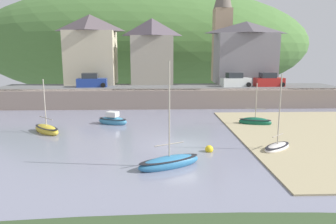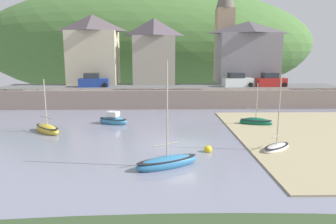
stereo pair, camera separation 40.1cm
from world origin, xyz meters
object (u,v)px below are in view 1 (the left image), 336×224
at_px(dinghy_open_wooden, 277,147).
at_px(parked_car_by_wall, 235,81).
at_px(waterfront_building_right, 245,52).
at_px(motorboat_with_cabin, 255,122).
at_px(parked_car_end_of_row, 269,81).
at_px(waterfront_building_centre, 152,51).
at_px(church_with_spire, 222,25).
at_px(sailboat_tall_mast, 113,120).
at_px(mooring_buoy, 209,149).
at_px(fishing_boat_green, 169,162).
at_px(parked_car_near_slipway, 92,81).
at_px(sailboat_far_left, 47,129).
at_px(waterfront_building_left, 91,49).

bearing_deg(dinghy_open_wooden, parked_car_by_wall, 42.35).
relative_size(waterfront_building_right, motorboat_with_cabin, 2.14).
relative_size(parked_car_by_wall, parked_car_end_of_row, 1.02).
relative_size(waterfront_building_centre, parked_car_by_wall, 2.30).
height_order(church_with_spire, parked_car_by_wall, church_with_spire).
distance_m(sailboat_tall_mast, mooring_buoy, 12.51).
bearing_deg(sailboat_tall_mast, dinghy_open_wooden, -12.22).
relative_size(fishing_boat_green, sailboat_tall_mast, 2.03).
distance_m(fishing_boat_green, mooring_buoy, 4.27).
bearing_deg(fishing_boat_green, waterfront_building_right, 40.52).
distance_m(motorboat_with_cabin, parked_car_near_slipway, 23.65).
height_order(fishing_boat_green, parked_car_near_slipway, fishing_boat_green).
relative_size(waterfront_building_right, dinghy_open_wooden, 1.64).
relative_size(waterfront_building_centre, parked_car_near_slipway, 2.32).
xyz_separation_m(church_with_spire, parked_car_by_wall, (0.39, -8.50, -8.33)).
bearing_deg(parked_car_by_wall, parked_car_end_of_row, -6.81).
xyz_separation_m(waterfront_building_right, dinghy_open_wooden, (-4.80, -26.64, -6.93)).
height_order(waterfront_building_centre, parked_car_by_wall, waterfront_building_centre).
distance_m(church_with_spire, sailboat_tall_mast, 28.62).
bearing_deg(sailboat_tall_mast, parked_car_end_of_row, 54.62).
bearing_deg(waterfront_building_centre, parked_car_near_slipway, -151.91).
relative_size(sailboat_far_left, parked_car_by_wall, 1.18).
xyz_separation_m(waterfront_building_right, parked_car_end_of_row, (2.30, -4.50, -3.97)).
bearing_deg(waterfront_building_centre, dinghy_open_wooden, -70.24).
height_order(sailboat_far_left, parked_car_near_slipway, sailboat_far_left).
distance_m(sailboat_tall_mast, motorboat_with_cabin, 14.33).
height_order(fishing_boat_green, parked_car_by_wall, fishing_boat_green).
height_order(church_with_spire, dinghy_open_wooden, church_with_spire).
height_order(waterfront_building_centre, mooring_buoy, waterfront_building_centre).
distance_m(waterfront_building_left, waterfront_building_centre, 9.24).
relative_size(waterfront_building_right, church_with_spire, 0.53).
distance_m(waterfront_building_right, dinghy_open_wooden, 27.95).
bearing_deg(parked_car_end_of_row, mooring_buoy, -122.12).
bearing_deg(fishing_boat_green, church_with_spire, 47.42).
height_order(waterfront_building_centre, sailboat_tall_mast, waterfront_building_centre).
bearing_deg(fishing_boat_green, mooring_buoy, 18.80).
bearing_deg(waterfront_building_left, waterfront_building_centre, -0.00).
bearing_deg(mooring_buoy, parked_car_by_wall, 71.70).
xyz_separation_m(church_with_spire, dinghy_open_wooden, (-1.91, -30.64, -11.29)).
bearing_deg(parked_car_by_wall, waterfront_building_centre, 152.43).
xyz_separation_m(church_with_spire, mooring_buoy, (-7.00, -30.85, -11.36)).
height_order(waterfront_building_left, motorboat_with_cabin, waterfront_building_left).
height_order(waterfront_building_right, fishing_boat_green, waterfront_building_right).
distance_m(parked_car_near_slipway, parked_car_by_wall, 20.30).
distance_m(waterfront_building_centre, sailboat_tall_mast, 19.22).
xyz_separation_m(waterfront_building_right, mooring_buoy, (-9.89, -26.85, -7.00)).
relative_size(sailboat_far_left, parked_car_end_of_row, 1.20).
bearing_deg(parked_car_near_slipway, motorboat_with_cabin, -41.01).
bearing_deg(fishing_boat_green, sailboat_far_left, 113.92).
distance_m(waterfront_building_right, sailboat_far_left, 32.26).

